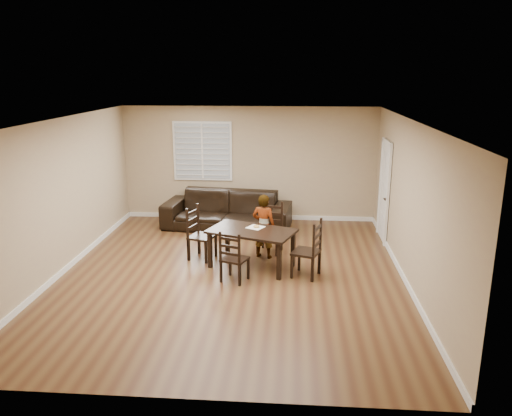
# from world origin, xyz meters

# --- Properties ---
(ground) EXTENTS (7.00, 7.00, 0.00)m
(ground) POSITION_xyz_m (0.00, 0.00, 0.00)
(ground) COLOR brown
(ground) RESTS_ON ground
(room) EXTENTS (6.04, 7.04, 2.72)m
(room) POSITION_xyz_m (0.04, 0.18, 1.81)
(room) COLOR tan
(room) RESTS_ON ground
(dining_table) EXTENTS (1.71, 1.32, 0.71)m
(dining_table) POSITION_xyz_m (0.33, 0.39, 0.62)
(dining_table) COLOR black
(dining_table) RESTS_ON ground
(chair_near) EXTENTS (0.54, 0.51, 1.00)m
(chair_near) POSITION_xyz_m (0.64, 1.31, 0.45)
(chair_near) COLOR black
(chair_near) RESTS_ON ground
(chair_far) EXTENTS (0.52, 0.50, 0.91)m
(chair_far) POSITION_xyz_m (0.05, -0.36, 0.41)
(chair_far) COLOR black
(chair_far) RESTS_ON ground
(chair_left) EXTENTS (0.56, 0.57, 1.02)m
(chair_left) POSITION_xyz_m (-0.77, 0.79, 0.46)
(chair_left) COLOR black
(chair_left) RESTS_ON ground
(chair_right) EXTENTS (0.56, 0.58, 1.03)m
(chair_right) POSITION_xyz_m (1.42, -0.01, 0.47)
(chair_right) COLOR black
(chair_right) RESTS_ON ground
(child) EXTENTS (0.53, 0.43, 1.25)m
(child) POSITION_xyz_m (0.51, 0.91, 0.62)
(child) COLOR gray
(child) RESTS_ON ground
(napkin) EXTENTS (0.37, 0.37, 0.00)m
(napkin) POSITION_xyz_m (0.38, 0.55, 0.71)
(napkin) COLOR beige
(napkin) RESTS_ON dining_table
(donut) EXTENTS (0.11, 0.11, 0.04)m
(donut) POSITION_xyz_m (0.40, 0.54, 0.73)
(donut) COLOR #B58741
(donut) RESTS_ON napkin
(sofa) EXTENTS (2.97, 1.44, 0.84)m
(sofa) POSITION_xyz_m (-0.44, 2.70, 0.42)
(sofa) COLOR black
(sofa) RESTS_ON ground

